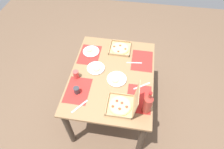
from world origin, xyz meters
TOP-DOWN VIEW (x-y plane):
  - ground_plane at (0.00, 0.00)m, footprint 6.00×6.00m
  - dining_table at (0.00, 0.00)m, footprint 1.26×0.98m
  - placemat_near_left at (-0.28, -0.34)m, footprint 0.36×0.26m
  - placemat_near_right at (0.28, -0.34)m, footprint 0.36×0.26m
  - placemat_far_left at (-0.28, 0.34)m, footprint 0.36×0.26m
  - placemat_far_right at (0.28, 0.34)m, footprint 0.36×0.26m
  - pizza_box_edge_far at (0.41, 0.18)m, footprint 0.27×0.31m
  - pizza_box_center at (-0.45, 0.04)m, footprint 0.27×0.27m
  - plate_far_left at (-0.06, -0.21)m, footprint 0.21×0.21m
  - plate_middle at (0.07, 0.06)m, footprint 0.23×0.23m
  - plate_near_right at (-0.34, -0.33)m, footprint 0.21×0.21m
  - soda_bottle at (0.41, 0.42)m, footprint 0.09×0.09m
  - cup_dark at (0.10, -0.40)m, footprint 0.07×0.07m
  - cup_red at (0.31, -0.34)m, footprint 0.07×0.07m
  - knife_by_far_right at (0.48, -0.27)m, footprint 0.18×0.14m
  - knife_by_near_right at (0.11, 0.36)m, footprint 0.13×0.19m
  - fork_by_near_left at (-0.23, 0.24)m, footprint 0.04×0.19m

SIDE VIEW (x-z plane):
  - ground_plane at x=0.00m, z-range 0.00..0.00m
  - dining_table at x=0.00m, z-range 0.26..1.03m
  - placemat_near_left at x=-0.28m, z-range 0.77..0.77m
  - placemat_near_right at x=0.28m, z-range 0.77..0.77m
  - placemat_far_left at x=-0.28m, z-range 0.77..0.77m
  - placemat_far_right at x=0.28m, z-range 0.77..0.77m
  - knife_by_far_right at x=0.48m, z-range 0.77..0.77m
  - knife_by_near_right at x=0.11m, z-range 0.77..0.77m
  - fork_by_near_left at x=-0.23m, z-range 0.77..0.77m
  - plate_far_left at x=-0.06m, z-range 0.77..0.79m
  - plate_middle at x=0.07m, z-range 0.77..0.79m
  - plate_near_right at x=-0.34m, z-range 0.77..0.79m
  - pizza_box_center at x=-0.45m, z-range 0.76..0.80m
  - cup_red at x=0.31m, z-range 0.77..0.85m
  - pizza_box_edge_far at x=0.41m, z-range 0.66..0.97m
  - cup_dark at x=0.10m, z-range 0.77..0.87m
  - soda_bottle at x=0.41m, z-range 0.74..1.06m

